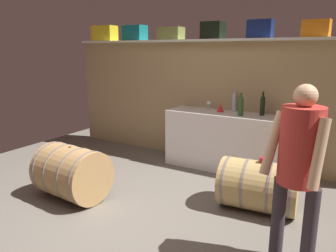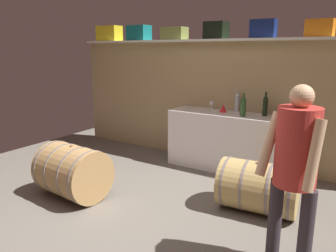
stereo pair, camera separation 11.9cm
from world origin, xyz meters
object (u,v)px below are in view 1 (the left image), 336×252
(wine_glass, at_px, (209,104))
(winemaker_pouring, at_px, (299,160))
(wine_bottle_green, at_px, (241,105))
(toolcase_teal, at_px, (135,33))
(wine_barrel_near, at_px, (258,186))
(toolcase_olive, at_px, (171,34))
(toolcase_navy, at_px, (260,29))
(toolcase_orange, at_px, (316,28))
(work_cabinet, at_px, (224,141))
(tasting_cup, at_px, (263,160))
(toolcase_yellow, at_px, (105,33))
(wine_barrel_far, at_px, (72,173))
(toolcase_black, at_px, (213,31))
(wine_bottle_dark, at_px, (263,105))
(red_funnel, at_px, (220,108))
(wine_bottle_clear, at_px, (234,102))

(wine_glass, bearing_deg, winemaker_pouring, -50.79)
(wine_bottle_green, height_order, winemaker_pouring, winemaker_pouring)
(toolcase_teal, xyz_separation_m, wine_barrel_near, (2.62, -1.27, -1.80))
(toolcase_olive, relative_size, toolcase_navy, 1.10)
(toolcase_orange, height_order, work_cabinet, toolcase_orange)
(work_cabinet, height_order, tasting_cup, work_cabinet)
(wine_barrel_near, bearing_deg, wine_glass, 129.20)
(toolcase_yellow, bearing_deg, toolcase_olive, -4.25)
(work_cabinet, xyz_separation_m, tasting_cup, (0.87, -1.08, 0.17))
(wine_bottle_green, height_order, tasting_cup, wine_bottle_green)
(toolcase_navy, height_order, wine_glass, toolcase_navy)
(wine_barrel_near, height_order, wine_barrel_far, wine_barrel_far)
(toolcase_yellow, bearing_deg, toolcase_navy, -4.25)
(wine_glass, relative_size, tasting_cup, 1.87)
(tasting_cup, bearing_deg, toolcase_teal, 154.48)
(toolcase_navy, relative_size, winemaker_pouring, 0.22)
(toolcase_teal, bearing_deg, wine_barrel_near, -22.39)
(toolcase_yellow, height_order, wine_glass, toolcase_yellow)
(toolcase_yellow, relative_size, wine_barrel_far, 0.50)
(work_cabinet, bearing_deg, toolcase_olive, 170.01)
(work_cabinet, bearing_deg, wine_glass, 161.00)
(toolcase_black, bearing_deg, tasting_cup, -47.96)
(wine_bottle_dark, relative_size, tasting_cup, 4.65)
(toolcase_navy, height_order, red_funnel, toolcase_navy)
(toolcase_teal, bearing_deg, work_cabinet, -2.53)
(wine_glass, xyz_separation_m, wine_barrel_far, (-0.91, -2.05, -0.65))
(toolcase_orange, distance_m, winemaker_pouring, 2.42)
(wine_bottle_green, distance_m, red_funnel, 0.39)
(toolcase_yellow, xyz_separation_m, toolcase_orange, (3.60, 0.00, -0.02))
(toolcase_yellow, height_order, toolcase_teal, toolcase_yellow)
(toolcase_olive, bearing_deg, wine_bottle_clear, -3.84)
(toolcase_navy, xyz_separation_m, work_cabinet, (-0.40, -0.19, -1.65))
(tasting_cup, bearing_deg, toolcase_navy, 110.37)
(toolcase_black, distance_m, wine_bottle_green, 1.24)
(wine_glass, bearing_deg, toolcase_black, 86.95)
(wine_bottle_dark, bearing_deg, toolcase_olive, 176.40)
(wine_bottle_dark, bearing_deg, work_cabinet, -170.82)
(toolcase_olive, bearing_deg, toolcase_black, -4.16)
(wine_bottle_green, relative_size, tasting_cup, 4.44)
(work_cabinet, relative_size, tasting_cup, 23.91)
(wine_bottle_clear, relative_size, tasting_cup, 4.26)
(toolcase_olive, bearing_deg, tasting_cup, -37.53)
(toolcase_yellow, height_order, wine_bottle_clear, toolcase_yellow)
(toolcase_teal, relative_size, tasting_cup, 5.34)
(wine_bottle_dark, xyz_separation_m, wine_barrel_near, (0.31, -1.17, -0.74))
(red_funnel, xyz_separation_m, wine_barrel_near, (0.93, -1.12, -0.65))
(toolcase_yellow, height_order, wine_bottle_dark, toolcase_yellow)
(wine_bottle_green, bearing_deg, toolcase_olive, 168.07)
(toolcase_orange, bearing_deg, tasting_cup, -97.65)
(toolcase_navy, distance_m, wine_bottle_green, 1.11)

